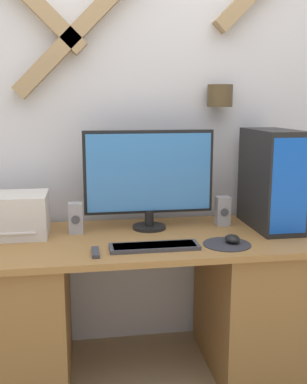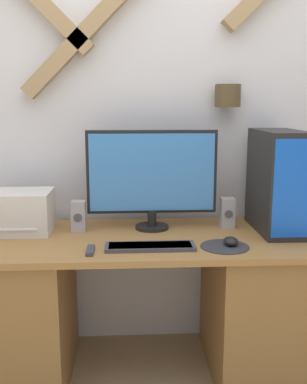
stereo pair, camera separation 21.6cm
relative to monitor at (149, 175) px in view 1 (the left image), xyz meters
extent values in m
cube|color=silver|center=(-0.07, 0.26, 0.33)|extent=(6.40, 0.05, 2.70)
cube|color=#9E7F56|center=(-0.18, 0.20, 0.88)|extent=(0.99, 0.08, 0.99)
cylinder|color=#4C3D23|center=(0.42, 0.17, 0.40)|extent=(0.14, 0.14, 0.12)
cube|color=olive|center=(-0.07, -0.15, -0.30)|extent=(1.68, 0.71, 0.03)
cube|color=olive|center=(-0.66, -0.15, -0.67)|extent=(0.47, 0.65, 0.71)
cube|color=olive|center=(0.53, -0.15, -0.67)|extent=(0.47, 0.65, 0.71)
cylinder|color=black|center=(0.00, 0.00, -0.27)|extent=(0.17, 0.17, 0.02)
cylinder|color=black|center=(0.00, 0.00, -0.22)|extent=(0.05, 0.05, 0.08)
cube|color=black|center=(0.00, 0.01, 0.02)|extent=(0.67, 0.03, 0.43)
cube|color=#387AC6|center=(0.00, -0.01, 0.02)|extent=(0.64, 0.01, 0.40)
cube|color=#3D3D42|center=(-0.03, -0.33, -0.27)|extent=(0.41, 0.12, 0.02)
cube|color=#5B5B60|center=(-0.03, -0.33, -0.27)|extent=(0.37, 0.10, 0.01)
cylinder|color=#2D2D33|center=(0.32, -0.33, -0.28)|extent=(0.22, 0.22, 0.00)
ellipsoid|color=black|center=(0.35, -0.32, -0.26)|extent=(0.07, 0.08, 0.04)
cube|color=black|center=(0.63, -0.07, -0.03)|extent=(0.21, 0.44, 0.51)
cube|color=blue|center=(0.63, -0.28, -0.03)|extent=(0.19, 0.01, 0.46)
cube|color=beige|center=(-0.68, -0.02, -0.18)|extent=(0.34, 0.26, 0.21)
cube|color=white|center=(-0.68, -0.10, -0.24)|extent=(0.24, 0.12, 0.01)
cube|color=#99999E|center=(-0.38, -0.03, -0.20)|extent=(0.07, 0.06, 0.16)
cylinder|color=#47474C|center=(-0.38, -0.06, -0.20)|extent=(0.04, 0.00, 0.04)
cube|color=#99999E|center=(0.40, 0.00, -0.20)|extent=(0.07, 0.06, 0.16)
cylinder|color=#47474C|center=(0.40, -0.03, -0.20)|extent=(0.04, 0.00, 0.04)
cube|color=#38383D|center=(-0.29, -0.37, -0.27)|extent=(0.03, 0.13, 0.02)
camera|label=1|loc=(-0.33, -2.25, 0.36)|focal=42.00mm
camera|label=2|loc=(-0.12, -2.27, 0.36)|focal=42.00mm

